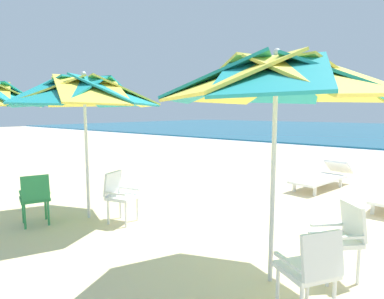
# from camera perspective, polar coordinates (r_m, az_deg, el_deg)

# --- Properties ---
(ground_plane) EXTENTS (80.00, 80.00, 0.00)m
(ground_plane) POSITION_cam_1_polar(r_m,az_deg,el_deg) (6.13, 23.41, -11.79)
(ground_plane) COLOR beige
(beach_umbrella_0) EXTENTS (2.47, 2.47, 2.54)m
(beach_umbrella_0) POSITION_cam_1_polar(r_m,az_deg,el_deg) (3.57, 14.56, 11.59)
(beach_umbrella_0) COLOR silver
(beach_umbrella_0) RESTS_ON ground
(plastic_chair_0) EXTENTS (0.62, 0.61, 0.87)m
(plastic_chair_0) POSITION_cam_1_polar(r_m,az_deg,el_deg) (3.28, 20.23, -18.87)
(plastic_chair_0) COLOR white
(plastic_chair_0) RESTS_ON ground
(plastic_chair_1) EXTENTS (0.63, 0.63, 0.87)m
(plastic_chair_1) POSITION_cam_1_polar(r_m,az_deg,el_deg) (4.16, 24.79, -13.51)
(plastic_chair_1) COLOR white
(plastic_chair_1) RESTS_ON ground
(beach_umbrella_1) EXTENTS (2.60, 2.60, 2.57)m
(beach_umbrella_1) POSITION_cam_1_polar(r_m,az_deg,el_deg) (5.92, -18.43, 9.49)
(beach_umbrella_1) COLOR silver
(beach_umbrella_1) RESTS_ON ground
(plastic_chair_2) EXTENTS (0.57, 0.55, 0.87)m
(plastic_chair_2) POSITION_cam_1_polar(r_m,az_deg,el_deg) (5.70, -12.68, -7.57)
(plastic_chair_2) COLOR white
(plastic_chair_2) RESTS_ON ground
(plastic_chair_3) EXTENTS (0.58, 0.56, 0.87)m
(plastic_chair_3) POSITION_cam_1_polar(r_m,az_deg,el_deg) (5.99, -25.89, -7.40)
(plastic_chair_3) COLOR #2D8C4C
(plastic_chair_3) RESTS_ON ground
(sun_lounger_1) EXTENTS (0.95, 2.22, 0.62)m
(sun_lounger_1) POSITION_cam_1_polar(r_m,az_deg,el_deg) (8.62, 21.99, -4.49)
(sun_lounger_1) COLOR white
(sun_lounger_1) RESTS_ON ground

